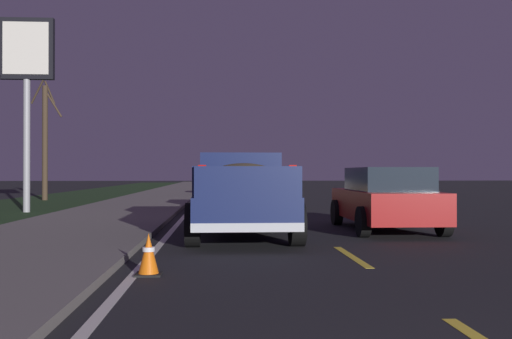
% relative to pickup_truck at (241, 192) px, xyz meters
% --- Properties ---
extents(ground, '(144.00, 144.00, 0.00)m').
position_rel_pickup_truck_xyz_m(ground, '(15.91, -1.75, -0.98)').
color(ground, black).
extents(sidewalk_shoulder, '(108.00, 4.00, 0.12)m').
position_rel_pickup_truck_xyz_m(sidewalk_shoulder, '(15.91, 3.95, -0.92)').
color(sidewalk_shoulder, slate).
rests_on(sidewalk_shoulder, ground).
extents(grass_verge, '(108.00, 6.00, 0.01)m').
position_rel_pickup_truck_xyz_m(grass_verge, '(15.91, 8.95, -0.98)').
color(grass_verge, '#1E3819').
rests_on(grass_verge, ground).
extents(lane_markings, '(108.47, 3.54, 0.01)m').
position_rel_pickup_truck_xyz_m(lane_markings, '(18.16, 0.76, -0.98)').
color(lane_markings, yellow).
rests_on(lane_markings, ground).
extents(pickup_truck, '(5.43, 2.31, 1.87)m').
position_rel_pickup_truck_xyz_m(pickup_truck, '(0.00, 0.00, 0.00)').
color(pickup_truck, '#141E4C').
rests_on(pickup_truck, ground).
extents(sedan_silver, '(4.43, 2.07, 1.54)m').
position_rel_pickup_truck_xyz_m(sedan_silver, '(21.42, -0.18, -0.20)').
color(sedan_silver, '#B2B5BA').
rests_on(sedan_silver, ground).
extents(sedan_red, '(4.42, 2.05, 1.54)m').
position_rel_pickup_truck_xyz_m(sedan_red, '(0.95, -3.57, -0.20)').
color(sedan_red, maroon).
rests_on(sedan_red, ground).
extents(sedan_tan, '(4.42, 2.06, 1.54)m').
position_rel_pickup_truck_xyz_m(sedan_tan, '(8.06, -0.22, -0.20)').
color(sedan_tan, '#9E845B').
rests_on(sedan_tan, ground).
extents(gas_price_sign, '(0.27, 1.90, 6.96)m').
position_rel_pickup_truck_xyz_m(gas_price_sign, '(8.01, 7.41, 4.25)').
color(gas_price_sign, '#99999E').
rests_on(gas_price_sign, ground).
extents(bare_tree_far, '(0.83, 1.78, 6.47)m').
position_rel_pickup_truck_xyz_m(bare_tree_far, '(17.08, 9.53, 2.20)').
color(bare_tree_far, '#423323').
rests_on(bare_tree_far, ground).
extents(traffic_cone_near, '(0.36, 0.36, 0.58)m').
position_rel_pickup_truck_xyz_m(traffic_cone_near, '(-4.80, 1.44, -0.70)').
color(traffic_cone_near, black).
rests_on(traffic_cone_near, ground).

